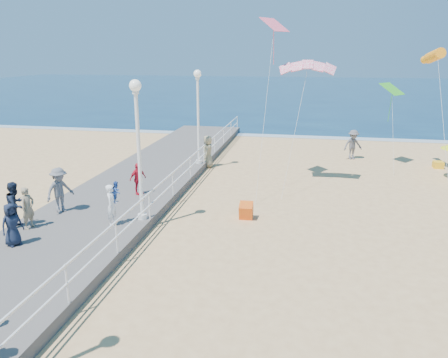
% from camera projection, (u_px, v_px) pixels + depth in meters
% --- Properties ---
extents(ground, '(160.00, 160.00, 0.00)m').
position_uv_depth(ground, '(280.00, 239.00, 16.16)').
color(ground, '#DDB274').
rests_on(ground, ground).
extents(ocean, '(160.00, 90.00, 0.05)m').
position_uv_depth(ocean, '(305.00, 91.00, 77.41)').
color(ocean, '#0B2A47').
rests_on(ocean, ground).
extents(surf_line, '(160.00, 1.20, 0.04)m').
position_uv_depth(surf_line, '(297.00, 137.00, 35.47)').
color(surf_line, silver).
rests_on(surf_line, ground).
extents(boardwalk, '(5.00, 44.00, 0.40)m').
position_uv_depth(boardwalk, '(92.00, 220.00, 17.47)').
color(boardwalk, '#65615C').
rests_on(boardwalk, ground).
extents(railing, '(0.05, 42.00, 0.55)m').
position_uv_depth(railing, '(149.00, 199.00, 16.73)').
color(railing, white).
rests_on(railing, boardwalk).
extents(lamp_post_mid, '(0.44, 0.44, 5.32)m').
position_uv_depth(lamp_post_mid, '(138.00, 136.00, 16.11)').
color(lamp_post_mid, white).
rests_on(lamp_post_mid, boardwalk).
extents(lamp_post_far, '(0.44, 0.44, 5.32)m').
position_uv_depth(lamp_post_far, '(198.00, 107.00, 24.59)').
color(lamp_post_far, white).
rests_on(lamp_post_far, boardwalk).
extents(woman_holding_toddler, '(0.42, 0.60, 1.57)m').
position_uv_depth(woman_holding_toddler, '(112.00, 205.00, 16.22)').
color(woman_holding_toddler, white).
rests_on(woman_holding_toddler, boardwalk).
extents(toddler_held, '(0.34, 0.42, 0.82)m').
position_uv_depth(toddler_held, '(117.00, 192.00, 16.20)').
color(toddler_held, '#2E56AD').
rests_on(toddler_held, boardwalk).
extents(spectator_2, '(1.14, 1.38, 1.85)m').
position_uv_depth(spectator_2, '(60.00, 190.00, 17.49)').
color(spectator_2, slate).
rests_on(spectator_2, boardwalk).
extents(spectator_3, '(0.76, 0.91, 1.46)m').
position_uv_depth(spectator_3, '(138.00, 179.00, 19.77)').
color(spectator_3, red).
rests_on(spectator_3, boardwalk).
extents(spectator_4, '(0.75, 0.85, 1.47)m').
position_uv_depth(spectator_4, '(12.00, 225.00, 14.51)').
color(spectator_4, '#161E31').
rests_on(spectator_4, boardwalk).
extents(spectator_6, '(0.46, 0.63, 1.57)m').
position_uv_depth(spectator_6, '(28.00, 208.00, 15.91)').
color(spectator_6, gray).
rests_on(spectator_6, boardwalk).
extents(spectator_7, '(0.74, 0.90, 1.73)m').
position_uv_depth(spectator_7, '(16.00, 205.00, 16.01)').
color(spectator_7, '#172134').
rests_on(spectator_7, boardwalk).
extents(beach_walker_a, '(1.41, 1.15, 1.90)m').
position_uv_depth(beach_walker_a, '(353.00, 145.00, 27.91)').
color(beach_walker_a, '#56555A').
rests_on(beach_walker_a, ground).
extents(beach_walker_c, '(0.72, 1.01, 1.92)m').
position_uv_depth(beach_walker_c, '(208.00, 152.00, 25.94)').
color(beach_walker_c, gray).
rests_on(beach_walker_c, ground).
extents(box_kite, '(0.57, 0.73, 0.74)m').
position_uv_depth(box_kite, '(246.00, 212.00, 18.02)').
color(box_kite, red).
rests_on(box_kite, ground).
extents(beach_chair_right, '(0.55, 0.55, 0.40)m').
position_uv_depth(beach_chair_right, '(438.00, 165.00, 25.96)').
color(beach_chair_right, yellow).
rests_on(beach_chair_right, ground).
extents(kite_parafoil, '(2.73, 0.94, 0.65)m').
position_uv_depth(kite_parafoil, '(308.00, 64.00, 20.83)').
color(kite_parafoil, '#EF1C4E').
extents(kite_windsock, '(0.97, 2.49, 1.04)m').
position_uv_depth(kite_windsock, '(435.00, 56.00, 22.98)').
color(kite_windsock, orange).
extents(kite_diamond_pink, '(1.47, 1.53, 0.68)m').
position_uv_depth(kite_diamond_pink, '(274.00, 25.00, 20.95)').
color(kite_diamond_pink, '#FB5C79').
extents(kite_diamond_green, '(1.60, 1.63, 0.65)m').
position_uv_depth(kite_diamond_green, '(392.00, 89.00, 25.31)').
color(kite_diamond_green, green).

